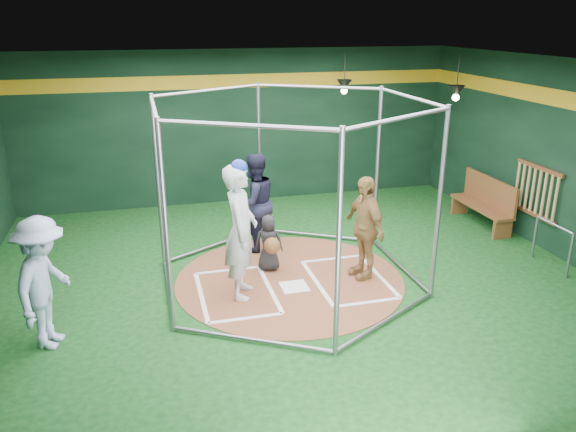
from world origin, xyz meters
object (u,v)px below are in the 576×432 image
object	(u,v)px
visitor_leopard	(364,227)
umpire	(254,203)
batter_figure	(241,231)
dugout_bench	(485,201)

from	to	relation	value
visitor_leopard	umpire	xyz separation A→B (m)	(-1.53, 1.58, 0.05)
batter_figure	umpire	world-z (taller)	batter_figure
visitor_leopard	dugout_bench	world-z (taller)	visitor_leopard
umpire	visitor_leopard	bearing A→B (deg)	111.37
umpire	dugout_bench	bearing A→B (deg)	158.54
batter_figure	dugout_bench	distance (m)	5.82
dugout_bench	batter_figure	bearing A→B (deg)	-161.46
visitor_leopard	dugout_bench	xyz separation A→B (m)	(3.40, 1.68, -0.36)
batter_figure	visitor_leopard	xyz separation A→B (m)	(2.09, 0.16, -0.21)
batter_figure	umpire	distance (m)	1.84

